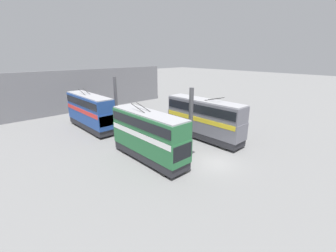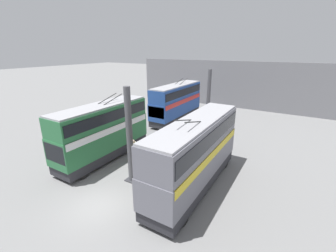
# 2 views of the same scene
# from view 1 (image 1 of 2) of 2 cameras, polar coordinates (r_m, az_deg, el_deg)

# --- Properties ---
(ground_plane) EXTENTS (240.00, 240.00, 0.00)m
(ground_plane) POSITION_cam_1_polar(r_m,az_deg,el_deg) (23.59, 11.93, -9.17)
(ground_plane) COLOR slate
(depot_back_wall) EXTENTS (0.50, 36.00, 7.79)m
(depot_back_wall) POSITION_cam_1_polar(r_m,az_deg,el_deg) (46.43, -20.35, 8.52)
(depot_back_wall) COLOR slate
(depot_back_wall) RESTS_ON ground_plane
(support_column_near) EXTENTS (0.85, 0.85, 7.26)m
(support_column_near) POSITION_cam_1_polar(r_m,az_deg,el_deg) (24.29, 5.77, 0.87)
(support_column_near) COLOR #4C4C51
(support_column_near) RESTS_ON ground_plane
(support_column_far) EXTENTS (0.85, 0.85, 7.26)m
(support_column_far) POSITION_cam_1_polar(r_m,az_deg,el_deg) (36.23, -13.05, 6.17)
(support_column_far) COLOR #4C4C51
(support_column_far) RESTS_ON ground_plane
(bus_left_near) EXTENTS (10.79, 2.54, 5.76)m
(bus_left_near) POSITION_cam_1_polar(r_m,az_deg,el_deg) (28.82, 9.16, 2.27)
(bus_left_near) COLOR black
(bus_left_near) RESTS_ON ground_plane
(bus_right_mid) EXTENTS (9.57, 2.54, 5.72)m
(bus_right_mid) POSITION_cam_1_polar(r_m,az_deg,el_deg) (22.69, -4.96, -1.93)
(bus_right_mid) COLOR black
(bus_right_mid) RESTS_ON ground_plane
(bus_right_far) EXTENTS (10.33, 2.54, 5.68)m
(bus_right_far) POSITION_cam_1_polar(r_m,az_deg,el_deg) (34.11, -19.21, 3.87)
(bus_right_far) COLOR black
(bus_right_far) RESTS_ON ground_plane
(person_by_left_row) EXTENTS (0.48, 0.44, 1.69)m
(person_by_left_row) POSITION_cam_1_polar(r_m,az_deg,el_deg) (28.42, 4.48, -2.09)
(person_by_left_row) COLOR #2D2D33
(person_by_left_row) RESTS_ON ground_plane
(person_by_right_row) EXTENTS (0.46, 0.47, 1.73)m
(person_by_right_row) POSITION_cam_1_polar(r_m,az_deg,el_deg) (25.78, -3.29, -4.15)
(person_by_right_row) COLOR #473D33
(person_by_right_row) RESTS_ON ground_plane
(oil_drum) EXTENTS (0.58, 0.58, 0.90)m
(oil_drum) POSITION_cam_1_polar(r_m,az_deg,el_deg) (34.40, -6.20, 0.66)
(oil_drum) COLOR #933828
(oil_drum) RESTS_ON ground_plane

